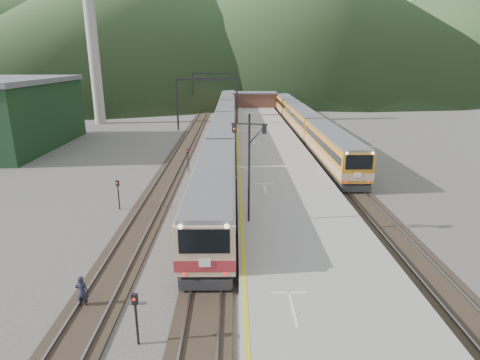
{
  "coord_description": "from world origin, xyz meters",
  "views": [
    {
      "loc": [
        1.42,
        -8.18,
        10.87
      ],
      "look_at": [
        1.81,
        21.0,
        2.0
      ],
      "focal_mm": 30.0,
      "sensor_mm": 36.0,
      "label": 1
    }
  ],
  "objects_px": {
    "main_train": "(225,124)",
    "signal_mast": "(249,158)",
    "second_train": "(303,122)",
    "worker": "(82,292)"
  },
  "relations": [
    {
      "from": "main_train",
      "to": "signal_mast",
      "type": "relative_size",
      "value": 11.72
    },
    {
      "from": "worker",
      "to": "signal_mast",
      "type": "bearing_deg",
      "value": -136.62
    },
    {
      "from": "main_train",
      "to": "signal_mast",
      "type": "bearing_deg",
      "value": -86.04
    },
    {
      "from": "second_train",
      "to": "signal_mast",
      "type": "distance_m",
      "value": 36.76
    },
    {
      "from": "signal_mast",
      "to": "second_train",
      "type": "bearing_deg",
      "value": 75.43
    },
    {
      "from": "main_train",
      "to": "worker",
      "type": "distance_m",
      "value": 40.96
    },
    {
      "from": "main_train",
      "to": "worker",
      "type": "xyz_separation_m",
      "value": [
        -5.5,
        -40.57,
        -1.21
      ]
    },
    {
      "from": "main_train",
      "to": "second_train",
      "type": "height_order",
      "value": "main_train"
    },
    {
      "from": "main_train",
      "to": "second_train",
      "type": "xyz_separation_m",
      "value": [
        11.5,
        2.46,
        -0.12
      ]
    },
    {
      "from": "second_train",
      "to": "worker",
      "type": "distance_m",
      "value": 46.28
    }
  ]
}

